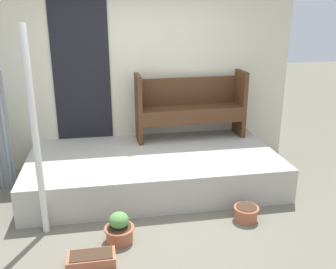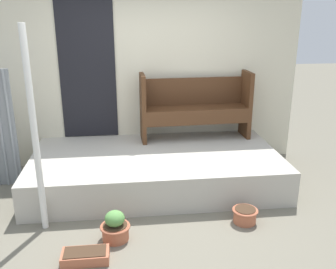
# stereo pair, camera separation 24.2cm
# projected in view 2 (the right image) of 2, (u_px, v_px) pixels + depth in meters

# --- Properties ---
(ground_plane) EXTENTS (24.00, 24.00, 0.00)m
(ground_plane) POSITION_uv_depth(u_px,v_px,m) (156.00, 216.00, 4.36)
(ground_plane) COLOR #706B5B
(porch_slab) EXTENTS (3.29, 1.70, 0.45)m
(porch_slab) POSITION_uv_depth(u_px,v_px,m) (156.00, 169.00, 5.10)
(porch_slab) COLOR #B7B2A5
(porch_slab) RESTS_ON ground_plane
(house_wall) EXTENTS (4.49, 0.08, 2.60)m
(house_wall) POSITION_uv_depth(u_px,v_px,m) (147.00, 79.00, 5.57)
(house_wall) COLOR beige
(house_wall) RESTS_ON ground_plane
(support_post) EXTENTS (0.07, 0.07, 2.17)m
(support_post) POSITION_uv_depth(u_px,v_px,m) (35.00, 134.00, 3.79)
(support_post) COLOR white
(support_post) RESTS_ON ground_plane
(bench) EXTENTS (1.62, 0.46, 0.98)m
(bench) POSITION_uv_depth(u_px,v_px,m) (195.00, 104.00, 5.50)
(bench) COLOR #4C2D19
(bench) RESTS_ON porch_slab
(flower_pot_left) EXTENTS (0.32, 0.32, 0.33)m
(flower_pot_left) POSITION_uv_depth(u_px,v_px,m) (115.00, 227.00, 3.88)
(flower_pot_left) COLOR #B26042
(flower_pot_left) RESTS_ON ground_plane
(flower_pot_middle) EXTENTS (0.29, 0.29, 0.17)m
(flower_pot_middle) POSITION_uv_depth(u_px,v_px,m) (245.00, 215.00, 4.21)
(flower_pot_middle) COLOR #B26042
(flower_pot_middle) RESTS_ON ground_plane
(planter_box_rect) EXTENTS (0.45, 0.22, 0.11)m
(planter_box_rect) POSITION_uv_depth(u_px,v_px,m) (85.00, 256.00, 3.56)
(planter_box_rect) COLOR #B26042
(planter_box_rect) RESTS_ON ground_plane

